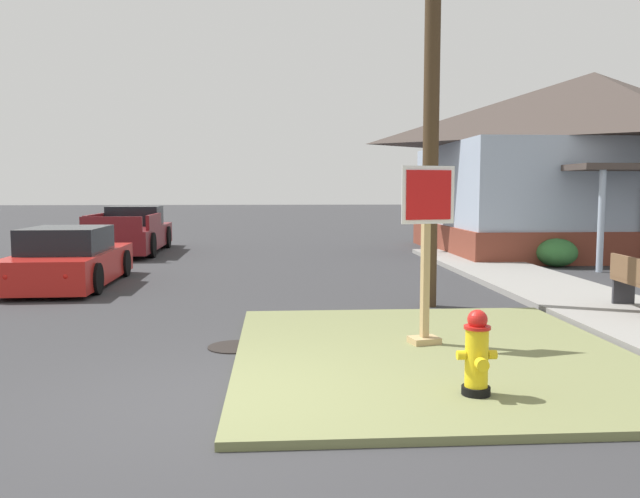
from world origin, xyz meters
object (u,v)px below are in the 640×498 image
(stop_sign, at_px, (426,258))
(parked_sedan_red, at_px, (70,260))
(pickup_truck_maroon, at_px, (131,233))
(manhole_cover, at_px, (235,347))
(utility_pole, at_px, (433,11))
(fire_hydrant, at_px, (477,355))

(stop_sign, bearing_deg, parked_sedan_red, 136.55)
(parked_sedan_red, height_order, pickup_truck_maroon, pickup_truck_maroon)
(manhole_cover, bearing_deg, stop_sign, -6.60)
(parked_sedan_red, relative_size, pickup_truck_maroon, 0.77)
(stop_sign, height_order, utility_pole, utility_pole)
(manhole_cover, distance_m, pickup_truck_maroon, 13.55)
(manhole_cover, relative_size, parked_sedan_red, 0.16)
(pickup_truck_maroon, bearing_deg, fire_hydrant, -66.59)
(manhole_cover, distance_m, utility_pole, 6.54)
(stop_sign, distance_m, parked_sedan_red, 8.64)
(pickup_truck_maroon, xyz_separation_m, utility_pole, (7.33, -10.15, 4.40))
(fire_hydrant, bearing_deg, manhole_cover, 136.31)
(stop_sign, bearing_deg, pickup_truck_maroon, 116.52)
(utility_pole, bearing_deg, parked_sedan_red, 157.46)
(pickup_truck_maroon, distance_m, utility_pole, 13.27)
(manhole_cover, bearing_deg, utility_pole, 40.60)
(stop_sign, distance_m, manhole_cover, 2.70)
(pickup_truck_maroon, height_order, utility_pole, utility_pole)
(stop_sign, xyz_separation_m, manhole_cover, (-2.42, 0.28, -1.17))
(fire_hydrant, relative_size, parked_sedan_red, 0.19)
(fire_hydrant, bearing_deg, utility_pole, 81.61)
(stop_sign, bearing_deg, utility_pole, 75.74)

